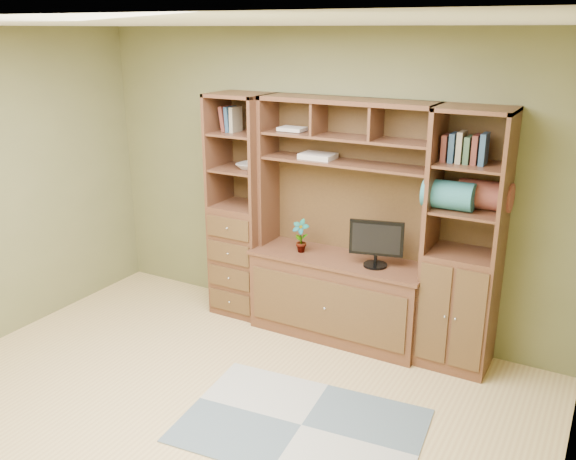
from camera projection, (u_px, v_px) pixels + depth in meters
The scene contains 11 objects.
room at pixel (177, 250), 3.69m from camera, with size 4.60×4.10×2.64m.
center_hutch at pixel (339, 224), 5.08m from camera, with size 1.54×0.53×2.05m, color #55301D.
left_tower at pixel (242, 207), 5.57m from camera, with size 0.50×0.45×2.05m, color #55301D.
right_tower at pixel (464, 243), 4.64m from camera, with size 0.55×0.45×2.05m, color #55301D.
rug at pixel (301, 425), 4.15m from camera, with size 1.61×1.07×0.01m, color gray.
monitor at pixel (377, 235), 4.90m from camera, with size 0.44×0.19×0.53m, color black.
orchid at pixel (301, 236), 5.26m from camera, with size 0.15×0.10×0.29m, color #995133.
magazines at pixel (318, 156), 5.10m from camera, with size 0.29×0.21×0.04m, color #B8AB9D.
bowl at pixel (250, 166), 5.40m from camera, with size 0.22×0.22×0.05m, color beige.
blanket_teal at pixel (449, 195), 4.54m from camera, with size 0.37×0.22×0.22m, color #2B6D72.
blanket_red at pixel (485, 195), 4.54m from camera, with size 0.39×0.22×0.22m, color brown.
Camera 1 is at (2.28, -2.70, 2.58)m, focal length 38.00 mm.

